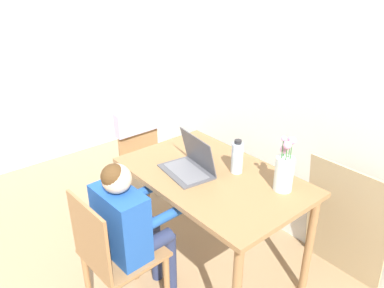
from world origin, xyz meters
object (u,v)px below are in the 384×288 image
at_px(laptop, 191,163).
at_px(chair_occupied, 114,256).
at_px(person_seated, 129,222).
at_px(flower_vase, 284,170).
at_px(water_bottle, 237,157).
at_px(chair_spare, 143,144).

bearing_deg(laptop, chair_occupied, -77.69).
xyz_separation_m(person_seated, flower_vase, (0.46, 0.75, 0.26)).
height_order(chair_occupied, flower_vase, flower_vase).
bearing_deg(flower_vase, laptop, -152.16).
relative_size(flower_vase, water_bottle, 1.55).
xyz_separation_m(chair_occupied, person_seated, (-0.00, 0.12, 0.18)).
height_order(laptop, flower_vase, flower_vase).
xyz_separation_m(laptop, flower_vase, (0.50, 0.27, 0.07)).
relative_size(chair_occupied, flower_vase, 2.54).
bearing_deg(person_seated, chair_spare, -39.64).
relative_size(chair_spare, water_bottle, 3.97).
height_order(chair_occupied, water_bottle, water_bottle).
height_order(person_seated, laptop, person_seated).
relative_size(person_seated, water_bottle, 4.65).
bearing_deg(chair_occupied, flower_vase, -120.37).
relative_size(person_seated, laptop, 2.75).
distance_m(chair_occupied, person_seated, 0.21).
relative_size(chair_spare, person_seated, 0.85).
distance_m(person_seated, laptop, 0.52).
bearing_deg(water_bottle, chair_spare, -178.80).
xyz_separation_m(chair_occupied, water_bottle, (0.15, 0.81, 0.41)).
relative_size(chair_occupied, laptop, 2.32).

